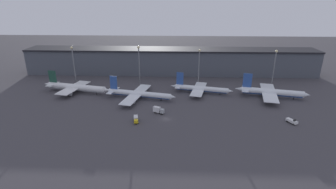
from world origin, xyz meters
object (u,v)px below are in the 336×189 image
at_px(service_vehicle_1, 158,110).
at_px(airplane_1, 138,94).
at_px(airplane_3, 271,92).
at_px(service_vehicle_2, 136,119).
at_px(airplane_2, 201,89).
at_px(airplane_0, 76,87).
at_px(service_vehicle_0, 292,121).

bearing_deg(service_vehicle_1, airplane_1, 147.82).
bearing_deg(airplane_3, service_vehicle_1, -146.48).
xyz_separation_m(airplane_3, service_vehicle_2, (-79.89, -37.48, -1.96)).
bearing_deg(service_vehicle_1, airplane_3, 45.71).
relative_size(airplane_2, service_vehicle_1, 6.30).
height_order(airplane_0, service_vehicle_0, airplane_0).
distance_m(airplane_0, airplane_1, 43.89).
xyz_separation_m(airplane_0, service_vehicle_2, (46.45, -41.32, -2.02)).
bearing_deg(service_vehicle_0, airplane_0, -136.68).
bearing_deg(airplane_0, service_vehicle_0, -5.28).
bearing_deg(airplane_0, service_vehicle_2, -29.25).
bearing_deg(airplane_1, service_vehicle_1, -44.37).
relative_size(service_vehicle_1, service_vehicle_2, 1.00).
bearing_deg(airplane_0, airplane_2, 13.97).
xyz_separation_m(airplane_0, service_vehicle_0, (125.35, -39.96, -2.27)).
xyz_separation_m(airplane_1, airplane_3, (83.38, 5.12, 0.49)).
height_order(airplane_3, service_vehicle_1, airplane_3).
distance_m(airplane_0, airplane_2, 82.57).
distance_m(airplane_0, service_vehicle_1, 64.81).
xyz_separation_m(airplane_0, service_vehicle_1, (57.12, -30.58, -1.57)).
bearing_deg(airplane_3, airplane_2, -175.53).
bearing_deg(airplane_3, service_vehicle_2, -142.47).
height_order(airplane_0, service_vehicle_2, airplane_0).
bearing_deg(service_vehicle_0, airplane_2, -163.60).
distance_m(airplane_2, service_vehicle_1, 41.54).
xyz_separation_m(airplane_0, airplane_3, (126.34, -3.84, -0.05)).
relative_size(airplane_1, airplane_3, 1.05).
bearing_deg(service_vehicle_2, airplane_0, -142.26).
distance_m(airplane_2, service_vehicle_2, 56.60).
relative_size(airplane_2, airplane_3, 0.92).
height_order(airplane_0, service_vehicle_1, airplane_0).
height_order(airplane_1, airplane_3, airplane_3).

